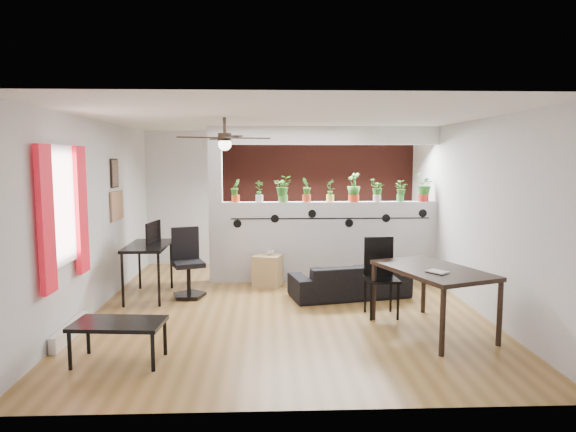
{
  "coord_description": "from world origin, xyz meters",
  "views": [
    {
      "loc": [
        -0.25,
        -7.03,
        2.08
      ],
      "look_at": [
        0.06,
        0.6,
        1.22
      ],
      "focal_mm": 32.0,
      "sensor_mm": 36.0,
      "label": 1
    }
  ],
  "objects_px": {
    "ceiling_fan": "(225,140)",
    "coffee_table": "(118,326)",
    "potted_plant_6": "(377,190)",
    "cube_shelf": "(268,271)",
    "potted_plant_8": "(424,187)",
    "computer_desk": "(148,249)",
    "potted_plant_5": "(354,187)",
    "potted_plant_1": "(259,190)",
    "potted_plant_2": "(283,188)",
    "folding_chair": "(380,269)",
    "potted_plant_0": "(236,190)",
    "dining_table": "(433,275)",
    "office_chair": "(188,267)",
    "sofa": "(349,281)",
    "cup": "(271,252)",
    "potted_plant_7": "(400,190)",
    "potted_plant_4": "(330,190)",
    "potted_plant_3": "(307,189)"
  },
  "relations": [
    {
      "from": "ceiling_fan",
      "to": "coffee_table",
      "type": "height_order",
      "value": "ceiling_fan"
    },
    {
      "from": "ceiling_fan",
      "to": "cup",
      "type": "bearing_deg",
      "value": 67.8
    },
    {
      "from": "potted_plant_2",
      "to": "coffee_table",
      "type": "relative_size",
      "value": 0.47
    },
    {
      "from": "potted_plant_0",
      "to": "dining_table",
      "type": "distance_m",
      "value": 3.71
    },
    {
      "from": "folding_chair",
      "to": "potted_plant_1",
      "type": "bearing_deg",
      "value": 130.7
    },
    {
      "from": "potted_plant_7",
      "to": "potted_plant_1",
      "type": "bearing_deg",
      "value": 180.0
    },
    {
      "from": "cube_shelf",
      "to": "potted_plant_4",
      "type": "bearing_deg",
      "value": 35.87
    },
    {
      "from": "ceiling_fan",
      "to": "potted_plant_0",
      "type": "bearing_deg",
      "value": 89.36
    },
    {
      "from": "potted_plant_1",
      "to": "potted_plant_6",
      "type": "bearing_deg",
      "value": 0.0
    },
    {
      "from": "sofa",
      "to": "cup",
      "type": "height_order",
      "value": "cup"
    },
    {
      "from": "sofa",
      "to": "dining_table",
      "type": "bearing_deg",
      "value": 102.86
    },
    {
      "from": "potted_plant_7",
      "to": "folding_chair",
      "type": "height_order",
      "value": "potted_plant_7"
    },
    {
      "from": "cube_shelf",
      "to": "coffee_table",
      "type": "distance_m",
      "value": 3.42
    },
    {
      "from": "potted_plant_0",
      "to": "potted_plant_7",
      "type": "xyz_separation_m",
      "value": [
        2.77,
        0.0,
        -0.02
      ]
    },
    {
      "from": "coffee_table",
      "to": "ceiling_fan",
      "type": "bearing_deg",
      "value": 58.78
    },
    {
      "from": "cup",
      "to": "computer_desk",
      "type": "xyz_separation_m",
      "value": [
        -1.83,
        -0.58,
        0.16
      ]
    },
    {
      "from": "potted_plant_8",
      "to": "cube_shelf",
      "type": "xyz_separation_m",
      "value": [
        -2.63,
        -0.34,
        -1.34
      ]
    },
    {
      "from": "potted_plant_6",
      "to": "dining_table",
      "type": "relative_size",
      "value": 0.23
    },
    {
      "from": "cube_shelf",
      "to": "folding_chair",
      "type": "distance_m",
      "value": 2.18
    },
    {
      "from": "potted_plant_7",
      "to": "coffee_table",
      "type": "relative_size",
      "value": 0.38
    },
    {
      "from": "cube_shelf",
      "to": "potted_plant_8",
      "type": "bearing_deg",
      "value": 25.35
    },
    {
      "from": "potted_plant_2",
      "to": "computer_desk",
      "type": "relative_size",
      "value": 0.4
    },
    {
      "from": "cube_shelf",
      "to": "dining_table",
      "type": "xyz_separation_m",
      "value": [
        1.97,
        -2.27,
        0.44
      ]
    },
    {
      "from": "potted_plant_7",
      "to": "dining_table",
      "type": "height_order",
      "value": "potted_plant_7"
    },
    {
      "from": "office_chair",
      "to": "potted_plant_0",
      "type": "bearing_deg",
      "value": 53.7
    },
    {
      "from": "potted_plant_0",
      "to": "dining_table",
      "type": "bearing_deg",
      "value": -46.35
    },
    {
      "from": "potted_plant_5",
      "to": "dining_table",
      "type": "distance_m",
      "value": 2.82
    },
    {
      "from": "dining_table",
      "to": "cube_shelf",
      "type": "bearing_deg",
      "value": 130.88
    },
    {
      "from": "potted_plant_2",
      "to": "potted_plant_5",
      "type": "bearing_deg",
      "value": -0.0
    },
    {
      "from": "ceiling_fan",
      "to": "potted_plant_5",
      "type": "bearing_deg",
      "value": 42.06
    },
    {
      "from": "potted_plant_4",
      "to": "ceiling_fan",
      "type": "bearing_deg",
      "value": -131.63
    },
    {
      "from": "potted_plant_0",
      "to": "office_chair",
      "type": "xyz_separation_m",
      "value": [
        -0.67,
        -0.92,
        -1.11
      ]
    },
    {
      "from": "potted_plant_4",
      "to": "cube_shelf",
      "type": "distance_m",
      "value": 1.7
    },
    {
      "from": "potted_plant_5",
      "to": "potted_plant_1",
      "type": "bearing_deg",
      "value": 180.0
    },
    {
      "from": "potted_plant_0",
      "to": "potted_plant_8",
      "type": "xyz_separation_m",
      "value": [
        3.16,
        -0.0,
        0.04
      ]
    },
    {
      "from": "potted_plant_1",
      "to": "potted_plant_5",
      "type": "xyz_separation_m",
      "value": [
        1.58,
        -0.0,
        0.06
      ]
    },
    {
      "from": "potted_plant_1",
      "to": "office_chair",
      "type": "xyz_separation_m",
      "value": [
        -1.07,
        -0.92,
        -1.09
      ]
    },
    {
      "from": "potted_plant_3",
      "to": "dining_table",
      "type": "distance_m",
      "value": 3.05
    },
    {
      "from": "potted_plant_8",
      "to": "cup",
      "type": "relative_size",
      "value": 4.06
    },
    {
      "from": "potted_plant_1",
      "to": "folding_chair",
      "type": "xyz_separation_m",
      "value": [
        1.63,
        -1.89,
        -0.94
      ]
    },
    {
      "from": "potted_plant_0",
      "to": "computer_desk",
      "type": "height_order",
      "value": "potted_plant_0"
    },
    {
      "from": "potted_plant_8",
      "to": "coffee_table",
      "type": "height_order",
      "value": "potted_plant_8"
    },
    {
      "from": "potted_plant_3",
      "to": "ceiling_fan",
      "type": "bearing_deg",
      "value": -123.8
    },
    {
      "from": "potted_plant_0",
      "to": "potted_plant_2",
      "type": "relative_size",
      "value": 0.87
    },
    {
      "from": "potted_plant_0",
      "to": "potted_plant_1",
      "type": "height_order",
      "value": "potted_plant_0"
    },
    {
      "from": "sofa",
      "to": "cube_shelf",
      "type": "xyz_separation_m",
      "value": [
        -1.23,
        0.68,
        0.01
      ]
    },
    {
      "from": "potted_plant_6",
      "to": "computer_desk",
      "type": "height_order",
      "value": "potted_plant_6"
    },
    {
      "from": "potted_plant_6",
      "to": "potted_plant_7",
      "type": "height_order",
      "value": "potted_plant_6"
    },
    {
      "from": "potted_plant_6",
      "to": "cube_shelf",
      "type": "height_order",
      "value": "potted_plant_6"
    },
    {
      "from": "dining_table",
      "to": "potted_plant_0",
      "type": "bearing_deg",
      "value": 133.65
    }
  ]
}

